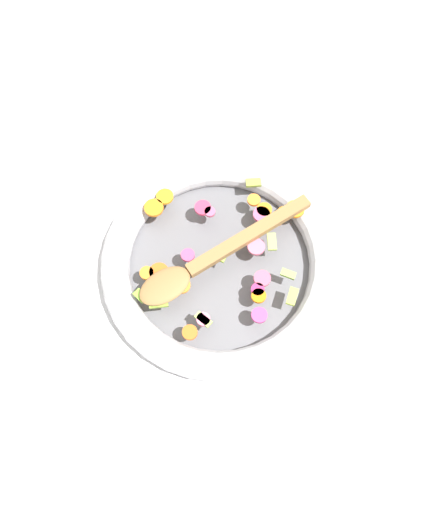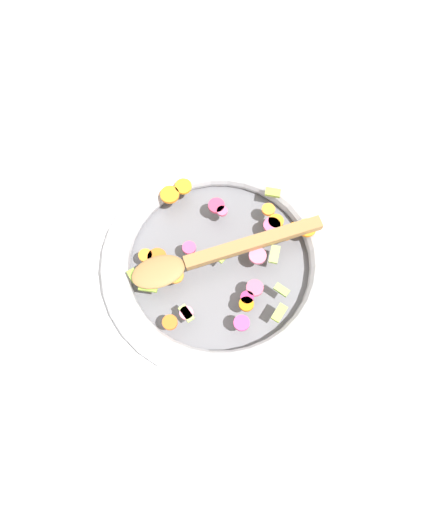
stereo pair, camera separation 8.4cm
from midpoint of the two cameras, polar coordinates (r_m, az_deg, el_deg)
name	(u,v)px [view 1 (the left image)]	position (r m, az deg, el deg)	size (l,w,h in m)	color
ground_plane	(219,267)	(0.89, -2.69, -1.58)	(4.00, 4.00, 0.00)	silver
skillet	(219,262)	(0.87, -2.76, -1.05)	(0.41, 0.41, 0.05)	slate
chopped_vegetables	(222,250)	(0.84, -2.58, 0.31)	(0.30, 0.32, 0.01)	orange
wooden_spoon	(209,259)	(0.83, -4.06, -0.69)	(0.26, 0.27, 0.01)	olive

